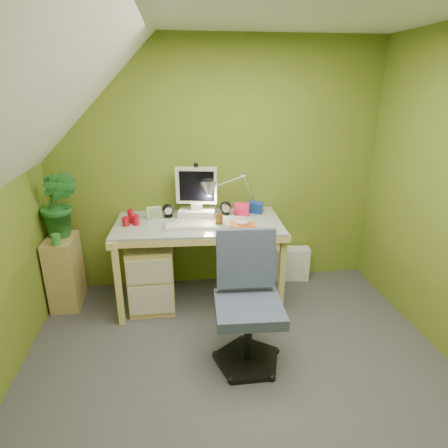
{
  "coord_description": "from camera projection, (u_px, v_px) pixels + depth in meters",
  "views": [
    {
      "loc": [
        -0.39,
        -1.97,
        1.96
      ],
      "look_at": [
        0.0,
        1.0,
        0.85
      ],
      "focal_mm": 30.0,
      "sensor_mm": 36.0,
      "label": 1
    }
  ],
  "objects": [
    {
      "name": "radiator",
      "position": [
        292.0,
        263.0,
        3.99
      ],
      "size": [
        0.37,
        0.19,
        0.36
      ],
      "primitive_type": "cube",
      "rotation": [
        0.0,
        0.0,
        -0.15
      ],
      "color": "silver",
      "rests_on": "floor"
    },
    {
      "name": "task_chair",
      "position": [
        249.0,
        306.0,
        2.65
      ],
      "size": [
        0.57,
        0.57,
        0.98
      ],
      "primitive_type": null,
      "rotation": [
        0.0,
        0.0,
        -0.05
      ],
      "color": "#3D4864",
      "rests_on": "floor"
    },
    {
      "name": "potted_plant",
      "position": [
        59.0,
        204.0,
        3.29
      ],
      "size": [
        0.38,
        0.32,
        0.61
      ],
      "primitive_type": "imported",
      "rotation": [
        0.0,
        0.0,
        -0.17
      ],
      "color": "#236A29",
      "rests_on": "side_ledge"
    },
    {
      "name": "desk",
      "position": [
        199.0,
        261.0,
        3.54
      ],
      "size": [
        1.53,
        0.82,
        0.8
      ],
      "primitive_type": null,
      "rotation": [
        0.0,
        0.0,
        -0.05
      ],
      "color": "#D7C371",
      "rests_on": "floor"
    },
    {
      "name": "speaker_left",
      "position": [
        168.0,
        210.0,
        3.49
      ],
      "size": [
        0.13,
        0.13,
        0.13
      ],
      "primitive_type": null,
      "rotation": [
        0.0,
        0.0,
        0.18
      ],
      "color": "black",
      "rests_on": "desk"
    },
    {
      "name": "desk_lamp",
      "position": [
        244.0,
        185.0,
        3.52
      ],
      "size": [
        0.53,
        0.25,
        0.56
      ],
      "primitive_type": null,
      "rotation": [
        0.0,
        0.0,
        -0.06
      ],
      "color": "#B9B9BE",
      "rests_on": "desk"
    },
    {
      "name": "keyboard",
      "position": [
        190.0,
        226.0,
        3.25
      ],
      "size": [
        0.44,
        0.16,
        0.02
      ],
      "primitive_type": "cube",
      "rotation": [
        0.0,
        0.0,
        -0.06
      ],
      "color": "silver",
      "rests_on": "desk"
    },
    {
      "name": "monitor",
      "position": [
        196.0,
        187.0,
        3.47
      ],
      "size": [
        0.44,
        0.3,
        0.55
      ],
      "primitive_type": null,
      "rotation": [
        0.0,
        0.0,
        -0.19
      ],
      "color": "silver",
      "rests_on": "desk"
    },
    {
      "name": "speaker_right",
      "position": [
        225.0,
        208.0,
        3.56
      ],
      "size": [
        0.11,
        0.11,
        0.13
      ],
      "primitive_type": null,
      "rotation": [
        0.0,
        0.0,
        -0.03
      ],
      "color": "black",
      "rests_on": "desk"
    },
    {
      "name": "photo_frame_green",
      "position": [
        154.0,
        212.0,
        3.46
      ],
      "size": [
        0.13,
        0.04,
        0.11
      ],
      "primitive_type": "cube",
      "rotation": [
        0.0,
        0.0,
        0.17
      ],
      "color": "#ACC588",
      "rests_on": "desk"
    },
    {
      "name": "wall_back",
      "position": [
        216.0,
        169.0,
        3.63
      ],
      "size": [
        3.2,
        0.01,
        2.4
      ],
      "primitive_type": "cube",
      "color": "olive",
      "rests_on": "floor"
    },
    {
      "name": "photo_frame_blue",
      "position": [
        255.0,
        207.0,
        3.59
      ],
      "size": [
        0.13,
        0.09,
        0.12
      ],
      "primitive_type": "cube",
      "rotation": [
        0.0,
        0.0,
        -0.55
      ],
      "color": "navy",
      "rests_on": "desk"
    },
    {
      "name": "candle_cluster",
      "position": [
        131.0,
        218.0,
        3.31
      ],
      "size": [
        0.18,
        0.16,
        0.12
      ],
      "primitive_type": null,
      "rotation": [
        0.0,
        0.0,
        0.1
      ],
      "color": "red",
      "rests_on": "desk"
    },
    {
      "name": "amber_tumbler",
      "position": [
        219.0,
        219.0,
        3.33
      ],
      "size": [
        0.08,
        0.08,
        0.09
      ],
      "primitive_type": "cylinder",
      "rotation": [
        0.0,
        0.0,
        -0.2
      ],
      "color": "brown",
      "rests_on": "desk"
    },
    {
      "name": "photo_frame_red",
      "position": [
        242.0,
        209.0,
        3.54
      ],
      "size": [
        0.14,
        0.08,
        0.12
      ],
      "primitive_type": "cube",
      "rotation": [
        0.0,
        0.0,
        -0.46
      ],
      "color": "#B71336",
      "rests_on": "desk"
    },
    {
      "name": "mousepad",
      "position": [
        242.0,
        224.0,
        3.31
      ],
      "size": [
        0.23,
        0.17,
        0.01
      ],
      "primitive_type": "cube",
      "rotation": [
        0.0,
        0.0,
        -0.08
      ],
      "color": "#D95F21",
      "rests_on": "desk"
    },
    {
      "name": "side_ledge",
      "position": [
        65.0,
        272.0,
        3.47
      ],
      "size": [
        0.25,
        0.38,
        0.67
      ],
      "primitive_type": "cube",
      "color": "tan",
      "rests_on": "floor"
    },
    {
      "name": "floor",
      "position": [
        243.0,
        391.0,
        2.56
      ],
      "size": [
        3.2,
        3.2,
        0.01
      ],
      "primitive_type": "cube",
      "color": "#46464A",
      "rests_on": "ground"
    },
    {
      "name": "green_cup",
      "position": [
        56.0,
        240.0,
        3.2
      ],
      "size": [
        0.08,
        0.08,
        0.1
      ],
      "primitive_type": "cylinder",
      "rotation": [
        0.0,
        0.0,
        -0.05
      ],
      "color": "#3F923C",
      "rests_on": "side_ledge"
    },
    {
      "name": "mouse",
      "position": [
        242.0,
        223.0,
        3.31
      ],
      "size": [
        0.13,
        0.09,
        0.04
      ],
      "primitive_type": "ellipsoid",
      "rotation": [
        0.0,
        0.0,
        0.13
      ],
      "color": "silver",
      "rests_on": "mousepad"
    },
    {
      "name": "slope_ceiling",
      "position": [
        45.0,
        110.0,
        1.79
      ],
      "size": [
        1.1,
        3.2,
        1.1
      ],
      "primitive_type": "cube",
      "color": "white",
      "rests_on": "wall_left"
    }
  ]
}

